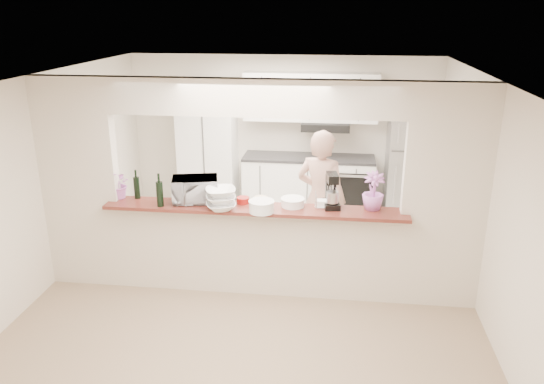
% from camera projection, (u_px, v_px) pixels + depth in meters
% --- Properties ---
extents(floor, '(6.00, 6.00, 0.00)m').
position_uv_depth(floor, '(256.00, 291.00, 6.31)').
color(floor, gray).
rests_on(floor, ground).
extents(tile_overlay, '(5.00, 2.90, 0.01)m').
position_uv_depth(tile_overlay, '(272.00, 238.00, 7.76)').
color(tile_overlay, beige).
rests_on(tile_overlay, floor).
extents(partition, '(5.00, 0.15, 2.50)m').
position_uv_depth(partition, '(255.00, 172.00, 5.83)').
color(partition, beige).
rests_on(partition, floor).
extents(bar_counter, '(3.40, 0.38, 1.09)m').
position_uv_depth(bar_counter, '(256.00, 247.00, 6.12)').
color(bar_counter, beige).
rests_on(bar_counter, floor).
extents(kitchen_cabinets, '(3.15, 0.62, 2.25)m').
position_uv_depth(kitchen_cabinets, '(270.00, 153.00, 8.57)').
color(kitchen_cabinets, white).
rests_on(kitchen_cabinets, floor).
extents(refrigerator, '(0.75, 0.70, 1.70)m').
position_uv_depth(refrigerator, '(411.00, 166.00, 8.28)').
color(refrigerator, '#B3B4B9').
rests_on(refrigerator, floor).
extents(flower_left, '(0.33, 0.30, 0.34)m').
position_uv_depth(flower_left, '(119.00, 184.00, 6.13)').
color(flower_left, '#E479D2').
rests_on(flower_left, bar_counter).
extents(wine_bottle_a, '(0.08, 0.08, 0.38)m').
position_uv_depth(wine_bottle_a, '(160.00, 194.00, 5.89)').
color(wine_bottle_a, black).
rests_on(wine_bottle_a, bar_counter).
extents(wine_bottle_b, '(0.07, 0.07, 0.34)m').
position_uv_depth(wine_bottle_b, '(137.00, 187.00, 6.14)').
color(wine_bottle_b, black).
rests_on(wine_bottle_b, bar_counter).
extents(toaster_oven, '(0.58, 0.46, 0.28)m').
position_uv_depth(toaster_oven, '(195.00, 190.00, 6.04)').
color(toaster_oven, '#BCBBC1').
rests_on(toaster_oven, bar_counter).
extents(serving_bowls, '(0.41, 0.41, 0.24)m').
position_uv_depth(serving_bowls, '(221.00, 199.00, 5.80)').
color(serving_bowls, white).
rests_on(serving_bowls, bar_counter).
extents(plate_stack_a, '(0.28, 0.28, 0.13)m').
position_uv_depth(plate_stack_a, '(262.00, 206.00, 5.74)').
color(plate_stack_a, white).
rests_on(plate_stack_a, bar_counter).
extents(plate_stack_b, '(0.27, 0.27, 0.09)m').
position_uv_depth(plate_stack_b, '(293.00, 202.00, 5.92)').
color(plate_stack_b, white).
rests_on(plate_stack_b, bar_counter).
extents(red_bowl, '(0.15, 0.15, 0.07)m').
position_uv_depth(red_bowl, '(243.00, 200.00, 6.02)').
color(red_bowl, maroon).
rests_on(red_bowl, bar_counter).
extents(tan_bowl, '(0.16, 0.16, 0.07)m').
position_uv_depth(tan_bowl, '(261.00, 200.00, 6.01)').
color(tan_bowl, tan).
rests_on(tan_bowl, bar_counter).
extents(utensil_caddy, '(0.28, 0.19, 0.25)m').
position_uv_depth(utensil_caddy, '(327.00, 198.00, 5.87)').
color(utensil_caddy, silver).
rests_on(utensil_caddy, bar_counter).
extents(stand_mixer, '(0.21, 0.29, 0.39)m').
position_uv_depth(stand_mixer, '(332.00, 192.00, 5.86)').
color(stand_mixer, black).
rests_on(stand_mixer, bar_counter).
extents(flower_right, '(0.27, 0.27, 0.42)m').
position_uv_depth(flower_right, '(373.00, 191.00, 5.78)').
color(flower_right, '#C66CC9').
rests_on(flower_right, bar_counter).
extents(person, '(0.76, 0.64, 1.79)m').
position_uv_depth(person, '(321.00, 200.00, 6.68)').
color(person, tan).
rests_on(person, floor).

